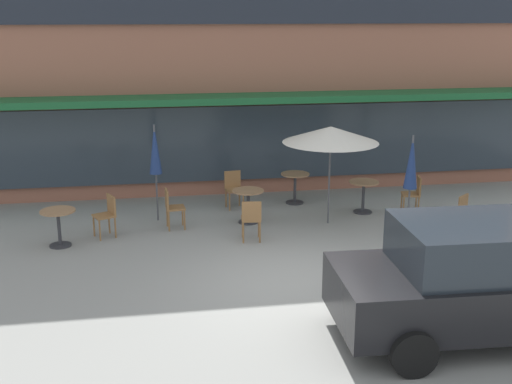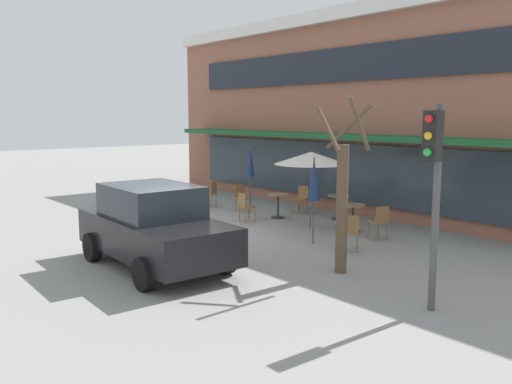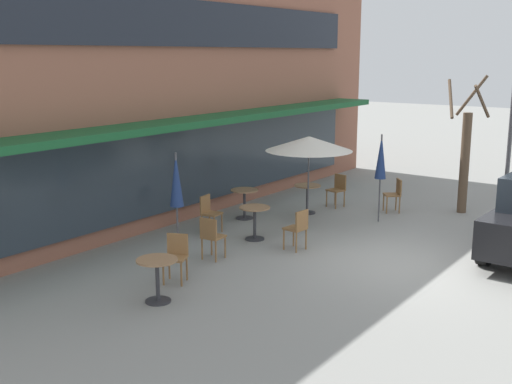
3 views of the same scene
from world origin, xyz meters
name	(u,v)px [view 3 (image 3 of 3)]	position (x,y,z in m)	size (l,w,h in m)	color
ground_plane	(411,265)	(0.00, 0.00, 0.00)	(80.00, 80.00, 0.00)	gray
building_facade	(77,82)	(0.00, 9.96, 3.37)	(18.68, 9.10, 6.73)	#935B47
cafe_table_near_wall	(255,217)	(-0.38, 3.59, 0.52)	(0.70, 0.70, 0.76)	#333338
cafe_table_streetside	(157,273)	(-4.37, 2.72, 0.52)	(0.70, 0.70, 0.76)	#333338
cafe_table_by_tree	(244,199)	(0.99, 4.90, 0.52)	(0.70, 0.70, 0.76)	#333338
cafe_table_mid_patio	(307,194)	(2.41, 3.89, 0.52)	(0.70, 0.70, 0.76)	#333338
patio_umbrella_green_folded	(176,181)	(-2.39, 4.09, 1.63)	(0.28, 0.28, 2.20)	#4C4C51
patio_umbrella_cream_folded	(381,157)	(2.74, 2.00, 1.63)	(0.28, 0.28, 2.20)	#4C4C51
patio_umbrella_corner_open	(309,144)	(1.38, 3.25, 2.02)	(2.10, 2.10, 2.20)	#4C4C51
cafe_chair_0	(338,188)	(3.55, 3.62, 0.53)	(0.48, 0.48, 0.89)	olive
cafe_chair_1	(176,254)	(-3.44, 3.16, 0.53)	(0.53, 0.53, 0.89)	olive
cafe_chair_2	(395,193)	(3.88, 2.08, 0.53)	(0.56, 0.56, 0.89)	olive
cafe_chair_3	(209,211)	(-0.55, 4.79, 0.53)	(0.45, 0.45, 0.89)	olive
cafe_chair_4	(298,227)	(-0.50, 2.36, 0.53)	(0.44, 0.44, 0.89)	olive
cafe_chair_5	(211,235)	(-2.08, 3.45, 0.53)	(0.43, 0.43, 0.89)	olive
street_tree	(465,155)	(4.90, 0.62, 1.54)	(1.10, 1.15, 3.60)	brown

